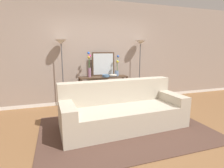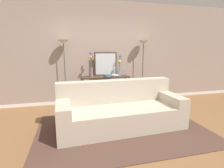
# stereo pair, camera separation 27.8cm
# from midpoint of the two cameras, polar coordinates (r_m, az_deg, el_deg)

# --- Properties ---
(ground_plane) EXTENTS (16.00, 16.00, 0.02)m
(ground_plane) POSITION_cam_midpoint_polar(r_m,az_deg,el_deg) (3.49, 4.76, -14.40)
(ground_plane) COLOR brown
(back_wall) EXTENTS (12.00, 0.15, 2.81)m
(back_wall) POSITION_cam_midpoint_polar(r_m,az_deg,el_deg) (5.04, -2.27, 10.05)
(back_wall) COLOR white
(back_wall) RESTS_ON ground
(area_rug) EXTENTS (3.13, 2.12, 0.01)m
(area_rug) POSITION_cam_midpoint_polar(r_m,az_deg,el_deg) (3.45, 5.77, -14.42)
(area_rug) COLOR #51382D
(area_rug) RESTS_ON ground
(couch) EXTENTS (2.42, 1.06, 0.88)m
(couch) POSITION_cam_midpoint_polar(r_m,az_deg,el_deg) (3.48, 4.88, -8.79)
(couch) COLOR #BCB29E
(couch) RESTS_ON ground
(console_table) EXTENTS (1.31, 0.36, 0.78)m
(console_table) POSITION_cam_midpoint_polar(r_m,az_deg,el_deg) (4.81, -0.47, -0.33)
(console_table) COLOR #473323
(console_table) RESTS_ON ground
(floor_lamp_left) EXTENTS (0.28, 0.28, 1.74)m
(floor_lamp_left) POSITION_cam_midpoint_polar(r_m,az_deg,el_deg) (4.65, -13.71, 9.22)
(floor_lamp_left) COLOR #4C4C51
(floor_lamp_left) RESTS_ON ground
(floor_lamp_right) EXTENTS (0.28, 0.28, 1.75)m
(floor_lamp_right) POSITION_cam_midpoint_polar(r_m,az_deg,el_deg) (5.15, 11.70, 9.58)
(floor_lamp_right) COLOR #4C4C51
(floor_lamp_right) RESTS_ON ground
(wall_mirror) EXTENTS (0.63, 0.02, 0.65)m
(wall_mirror) POSITION_cam_midpoint_polar(r_m,az_deg,el_deg) (4.88, -0.47, 6.54)
(wall_mirror) COLOR #473323
(wall_mirror) RESTS_ON console_table
(vase_tall_flowers) EXTENTS (0.11, 0.13, 0.66)m
(vase_tall_flowers) POSITION_cam_midpoint_polar(r_m,az_deg,el_deg) (4.68, -5.10, 5.75)
(vase_tall_flowers) COLOR gray
(vase_tall_flowers) RESTS_ON console_table
(vase_short_flowers) EXTENTS (0.12, 0.12, 0.57)m
(vase_short_flowers) POSITION_cam_midpoint_polar(r_m,az_deg,el_deg) (4.85, 4.03, 4.95)
(vase_short_flowers) COLOR #6B84AD
(vase_short_flowers) RESTS_ON console_table
(fruit_bowl) EXTENTS (0.19, 0.19, 0.06)m
(fruit_bowl) POSITION_cam_midpoint_polar(r_m,az_deg,el_deg) (4.66, 0.17, 2.72)
(fruit_bowl) COLOR #4C7093
(fruit_bowl) RESTS_ON console_table
(book_stack) EXTENTS (0.22, 0.16, 0.06)m
(book_stack) POSITION_cam_midpoint_polar(r_m,az_deg,el_deg) (4.73, 2.50, 2.76)
(book_stack) COLOR #2D2D33
(book_stack) RESTS_ON console_table
(book_row_under_console) EXTENTS (0.22, 0.18, 0.13)m
(book_row_under_console) POSITION_cam_midpoint_polar(r_m,az_deg,el_deg) (4.85, -5.43, -6.19)
(book_row_under_console) COLOR navy
(book_row_under_console) RESTS_ON ground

